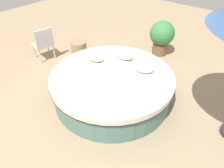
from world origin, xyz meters
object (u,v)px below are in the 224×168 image
Objects in this scene: round_bed at (112,86)px; planter at (162,36)px; patio_chair at (43,42)px; throw_pillow_1 at (123,55)px; throw_pillow_2 at (95,57)px; side_table at (79,49)px; throw_pillow_0 at (143,67)px.

round_bed is 2.59× the size of planter.
planter is at bearing -86.06° from round_bed.
planter is at bearing -34.88° from patio_chair.
planter is (-0.06, -1.88, -0.15)m from throw_pillow_1.
patio_chair reaches higher than throw_pillow_2.
round_bed is at bearing 108.23° from throw_pillow_1.
planter reaches higher than throw_pillow_1.
side_table is (1.86, 1.71, -0.37)m from planter.
throw_pillow_2 is at bearing 77.33° from planter.
patio_chair is at bearing 8.28° from throw_pillow_0.
round_bed is at bearing 93.94° from planter.
round_bed is 5.71× the size of side_table.
planter reaches higher than round_bed.
throw_pillow_0 is 0.45× the size of planter.
side_table is (-0.64, -0.77, -0.32)m from patio_chair.
throw_pillow_1 reaches higher than round_bed.
throw_pillow_0 is at bearing 106.83° from planter.
throw_pillow_1 is 0.53× the size of patio_chair.
side_table is at bearing -5.51° from throw_pillow_1.
patio_chair is 3.52m from planter.
throw_pillow_1 is 1.07× the size of throw_pillow_2.
throw_pillow_2 is at bearing -16.32° from round_bed.
patio_chair is 1.05m from side_table.
throw_pillow_0 is 1.20m from throw_pillow_2.
throw_pillow_2 is 0.46× the size of planter.
round_bed is at bearing -82.07° from patio_chair.
throw_pillow_1 is at bearing -11.80° from throw_pillow_0.
side_table is (2.04, -0.88, -0.10)m from round_bed.
round_bed is at bearing 163.68° from throw_pillow_2.
throw_pillow_0 is at bearing -127.22° from round_bed.
throw_pillow_1 is 1.89m from side_table.
round_bed is 5.24× the size of throw_pillow_1.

